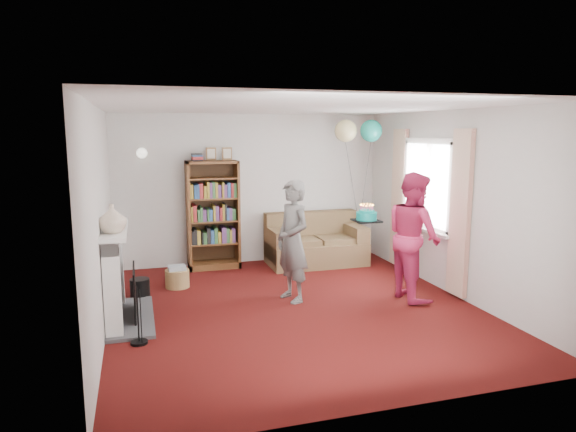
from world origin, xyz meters
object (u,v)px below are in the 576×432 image
object	(u,v)px
bookcase	(213,215)
person_magenta	(413,236)
birthday_cake	(367,216)
person_striped	(293,241)
sofa	(315,244)

from	to	relation	value
bookcase	person_magenta	bearing A→B (deg)	-45.19
bookcase	person_magenta	distance (m)	3.29
bookcase	birthday_cake	size ratio (longest dim) A/B	6.11
bookcase	person_striped	bearing A→B (deg)	-69.04
person_magenta	bookcase	bearing A→B (deg)	44.12
person_striped	person_magenta	world-z (taller)	person_magenta
person_striped	person_magenta	xyz separation A→B (m)	(1.56, -0.36, 0.05)
person_magenta	birthday_cake	distance (m)	0.72
bookcase	sofa	size ratio (longest dim) A/B	1.22
bookcase	sofa	xyz separation A→B (m)	(1.69, -0.23, -0.54)
person_striped	bookcase	bearing A→B (deg)	-175.31
sofa	person_magenta	xyz separation A→B (m)	(0.63, -2.10, 0.52)
bookcase	person_striped	xyz separation A→B (m)	(0.76, -1.98, -0.06)
bookcase	person_magenta	xyz separation A→B (m)	(2.32, -2.34, -0.02)
sofa	birthday_cake	xyz separation A→B (m)	(-0.03, -2.05, 0.81)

